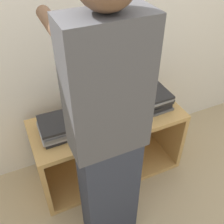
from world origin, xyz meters
TOP-DOWN VIEW (x-y plane):
  - ground_plane at (0.00, 0.00)m, footprint 12.00×12.00m
  - wall_back at (0.00, 0.60)m, footprint 8.00×0.05m
  - cart at (0.00, 0.31)m, footprint 1.20×0.49m
  - laptop_open at (0.00, 0.30)m, footprint 0.32×0.31m
  - laptop_stack_left at (-0.35, 0.25)m, footprint 0.34×0.27m
  - laptop_stack_right at (0.35, 0.25)m, footprint 0.35×0.27m
  - person at (-0.21, -0.24)m, footprint 0.40×0.54m

SIDE VIEW (x-z plane):
  - ground_plane at x=0.00m, z-range 0.00..0.00m
  - cart at x=0.00m, z-range 0.00..0.60m
  - laptop_open at x=0.00m, z-range 0.52..0.78m
  - laptop_stack_left at x=-0.35m, z-range 0.60..0.72m
  - laptop_stack_right at x=0.35m, z-range 0.60..0.73m
  - person at x=-0.21m, z-range 0.02..1.85m
  - wall_back at x=0.00m, z-range 0.00..2.40m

